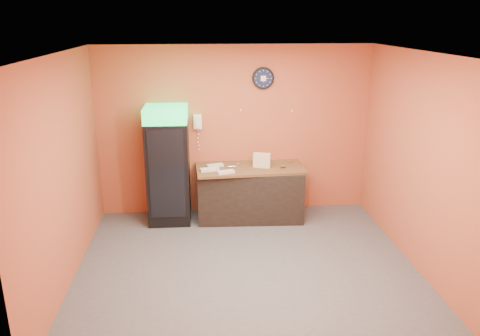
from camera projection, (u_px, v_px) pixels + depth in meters
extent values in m
plane|color=#47474C|center=(247.00, 267.00, 6.29)|extent=(4.50, 4.50, 0.00)
cube|color=#BF4E35|center=(235.00, 131.00, 7.76)|extent=(4.50, 0.02, 2.80)
cube|color=#BF4E35|center=(63.00, 173.00, 5.67)|extent=(0.02, 4.00, 2.80)
cube|color=#BF4E35|center=(420.00, 163.00, 6.05)|extent=(0.02, 4.00, 2.80)
cube|color=white|center=(248.00, 53.00, 5.43)|extent=(4.50, 4.00, 0.02)
cube|color=black|center=(169.00, 172.00, 7.51)|extent=(0.67, 0.67, 1.66)
cube|color=#19D65C|center=(166.00, 114.00, 7.22)|extent=(0.67, 0.67, 0.24)
cube|color=black|center=(167.00, 175.00, 7.17)|extent=(0.55, 0.02, 1.42)
cube|color=black|center=(250.00, 194.00, 7.72)|extent=(1.72, 0.83, 0.84)
cylinder|color=black|center=(263.00, 78.00, 7.51)|extent=(0.35, 0.05, 0.35)
cylinder|color=#0F1433|center=(263.00, 78.00, 7.48)|extent=(0.30, 0.01, 0.30)
cube|color=white|center=(263.00, 78.00, 7.47)|extent=(0.09, 0.00, 0.09)
cube|color=white|center=(198.00, 122.00, 7.61)|extent=(0.13, 0.08, 0.24)
cube|color=white|center=(198.00, 122.00, 7.56)|extent=(0.05, 0.04, 0.20)
cube|color=brown|center=(250.00, 168.00, 7.59)|extent=(1.78, 0.87, 0.04)
cube|color=#F2E2BC|center=(262.00, 166.00, 7.56)|extent=(0.29, 0.17, 0.06)
cube|color=#F2E2BC|center=(262.00, 162.00, 7.54)|extent=(0.29, 0.17, 0.06)
cube|color=#F2E2BC|center=(262.00, 159.00, 7.53)|extent=(0.29, 0.17, 0.06)
cube|color=#F2E2BC|center=(262.00, 155.00, 7.51)|extent=(0.29, 0.17, 0.06)
cube|color=silver|center=(210.00, 169.00, 7.39)|extent=(0.32, 0.18, 0.04)
cube|color=silver|center=(226.00, 172.00, 7.28)|extent=(0.29, 0.18, 0.04)
cube|color=silver|center=(215.00, 165.00, 7.60)|extent=(0.29, 0.19, 0.04)
cylinder|color=silver|center=(238.00, 165.00, 7.58)|extent=(0.06, 0.06, 0.06)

